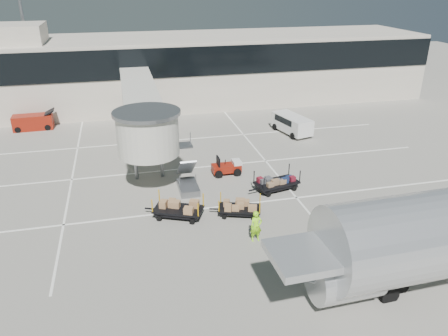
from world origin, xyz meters
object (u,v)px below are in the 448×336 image
(baggage_tug, at_px, (227,167))
(minivan, at_px, (291,123))
(belt_loader, at_px, (33,122))
(box_cart_far, at_px, (179,209))
(ground_worker, at_px, (256,226))
(box_cart_near, at_px, (239,208))
(suitcase_cart, at_px, (277,183))

(baggage_tug, distance_m, minivan, 11.96)
(belt_loader, bearing_deg, box_cart_far, -62.45)
(box_cart_far, xyz_separation_m, ground_worker, (4.11, -3.82, 0.40))
(baggage_tug, height_order, belt_loader, belt_loader)
(box_cart_near, distance_m, minivan, 17.61)
(box_cart_far, relative_size, minivan, 0.78)
(suitcase_cart, height_order, minivan, minivan)
(ground_worker, xyz_separation_m, minivan, (9.32, 18.00, 0.09))
(baggage_tug, relative_size, minivan, 0.46)
(box_cart_near, relative_size, box_cart_far, 0.89)
(minivan, bearing_deg, suitcase_cart, -129.49)
(belt_loader, bearing_deg, minivan, -17.78)
(belt_loader, bearing_deg, ground_worker, -59.20)
(suitcase_cart, height_order, belt_loader, belt_loader)
(baggage_tug, height_order, box_cart_near, baggage_tug)
(ground_worker, xyz_separation_m, belt_loader, (-16.21, 25.29, -0.22))
(box_cart_near, distance_m, box_cart_far, 4.01)
(box_cart_near, height_order, minivan, minivan)
(baggage_tug, relative_size, belt_loader, 0.56)
(suitcase_cart, bearing_deg, minivan, 51.75)
(ground_worker, distance_m, minivan, 20.27)
(box_cart_far, distance_m, ground_worker, 5.63)
(baggage_tug, height_order, box_cart_far, box_cart_far)
(box_cart_near, xyz_separation_m, ground_worker, (0.15, -3.17, 0.47))
(suitcase_cart, xyz_separation_m, minivan, (5.74, 11.84, 0.51))
(baggage_tug, height_order, ground_worker, ground_worker)
(ground_worker, bearing_deg, suitcase_cart, 59.25)
(suitcase_cart, xyz_separation_m, ground_worker, (-3.57, -6.16, 0.42))
(box_cart_far, bearing_deg, minivan, 70.75)
(box_cart_far, xyz_separation_m, minivan, (13.43, 14.18, 0.49))
(box_cart_near, height_order, box_cart_far, box_cart_far)
(box_cart_near, bearing_deg, baggage_tug, 101.78)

